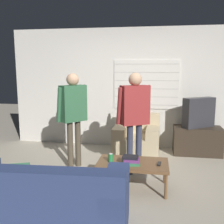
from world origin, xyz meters
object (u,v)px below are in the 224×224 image
at_px(tv, 199,112).
at_px(coffee_table, 133,165).
at_px(armchair_beige, 137,139).
at_px(person_left_standing, 73,108).
at_px(book_stack, 131,160).
at_px(spare_remote, 159,164).
at_px(couch_blue, 39,205).
at_px(person_right_standing, 134,110).
at_px(soda_can, 111,158).

bearing_deg(tv, coffee_table, 22.05).
relative_size(armchair_beige, person_left_standing, 0.55).
bearing_deg(book_stack, armchair_beige, 91.11).
bearing_deg(spare_remote, person_left_standing, 163.61).
xyz_separation_m(armchair_beige, tv, (1.19, 0.24, 0.53)).
distance_m(couch_blue, tv, 3.59).
relative_size(couch_blue, person_right_standing, 1.14).
height_order(couch_blue, armchair_beige, couch_blue).
bearing_deg(spare_remote, tv, 75.66).
xyz_separation_m(tv, soda_can, (-1.45, -1.77, -0.40)).
distance_m(armchair_beige, spare_remote, 1.57).
bearing_deg(armchair_beige, soda_can, 81.86).
bearing_deg(person_left_standing, soda_can, -92.02).
relative_size(tv, person_right_standing, 0.40).
relative_size(person_left_standing, soda_can, 12.89).
bearing_deg(person_left_standing, tv, -23.76).
xyz_separation_m(armchair_beige, person_right_standing, (0.02, -0.94, 0.72)).
height_order(couch_blue, spare_remote, couch_blue).
bearing_deg(armchair_beige, tv, -166.88).
bearing_deg(person_left_standing, armchair_beige, -10.97).
bearing_deg(couch_blue, person_left_standing, 93.36).
xyz_separation_m(armchair_beige, coffee_table, (0.05, -1.49, 0.03)).
distance_m(coffee_table, tv, 2.13).
relative_size(person_left_standing, person_right_standing, 0.99).
bearing_deg(person_right_standing, soda_can, -145.31).
relative_size(couch_blue, tv, 2.81).
height_order(book_stack, soda_can, soda_can).
xyz_separation_m(armchair_beige, person_left_standing, (-1.03, -0.81, 0.71)).
distance_m(couch_blue, spare_remote, 1.70).
bearing_deg(book_stack, soda_can, 173.67).
relative_size(coffee_table, spare_remote, 7.43).
bearing_deg(couch_blue, soda_can, 61.22).
height_order(couch_blue, person_left_standing, person_left_standing).
distance_m(person_left_standing, book_stack, 1.43).
height_order(person_right_standing, book_stack, person_right_standing).
relative_size(person_right_standing, soda_can, 13.00).
distance_m(coffee_table, book_stack, 0.12).
height_order(couch_blue, book_stack, couch_blue).
xyz_separation_m(person_right_standing, soda_can, (-0.28, -0.59, -0.60)).
bearing_deg(tv, book_stack, 22.76).
xyz_separation_m(armchair_beige, spare_remote, (0.42, -1.51, 0.08)).
xyz_separation_m(couch_blue, soda_can, (0.55, 1.16, 0.14)).
xyz_separation_m(couch_blue, person_left_standing, (-0.22, 1.88, 0.72)).
bearing_deg(person_right_standing, armchair_beige, 61.15).
bearing_deg(couch_blue, coffee_table, 50.96).
relative_size(tv, person_left_standing, 0.41).
bearing_deg(couch_blue, spare_remote, 40.31).
distance_m(couch_blue, person_right_standing, 2.07).
relative_size(couch_blue, soda_can, 14.77).
height_order(coffee_table, soda_can, soda_can).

